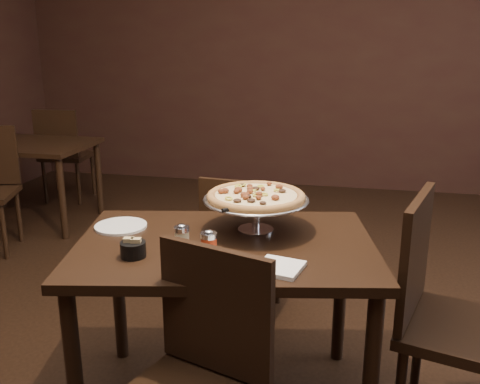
# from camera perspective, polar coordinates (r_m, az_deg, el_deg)

# --- Properties ---
(room) EXTENTS (6.04, 7.04, 2.84)m
(room) POSITION_cam_1_polar(r_m,az_deg,el_deg) (2.11, 1.09, 12.73)
(room) COLOR black
(room) RESTS_ON ground
(dining_table) EXTENTS (1.32, 1.00, 0.74)m
(dining_table) POSITION_cam_1_polar(r_m,az_deg,el_deg) (2.18, -1.57, -7.77)
(dining_table) COLOR black
(dining_table) RESTS_ON ground
(background_table) EXTENTS (1.10, 0.73, 0.69)m
(background_table) POSITION_cam_1_polar(r_m,az_deg,el_deg) (4.80, -22.01, 3.83)
(background_table) COLOR black
(background_table) RESTS_ON ground
(pizza_stand) EXTENTS (0.44, 0.44, 0.18)m
(pizza_stand) POSITION_cam_1_polar(r_m,az_deg,el_deg) (2.22, 1.71, -0.52)
(pizza_stand) COLOR silver
(pizza_stand) RESTS_ON dining_table
(parmesan_shaker) EXTENTS (0.06, 0.06, 0.10)m
(parmesan_shaker) POSITION_cam_1_polar(r_m,az_deg,el_deg) (2.07, -6.22, -4.82)
(parmesan_shaker) COLOR beige
(parmesan_shaker) RESTS_ON dining_table
(pepper_flake_shaker) EXTENTS (0.06, 0.06, 0.11)m
(pepper_flake_shaker) POSITION_cam_1_polar(r_m,az_deg,el_deg) (1.99, -3.33, -5.58)
(pepper_flake_shaker) COLOR maroon
(pepper_flake_shaker) RESTS_ON dining_table
(packet_caddy) EXTENTS (0.10, 0.10, 0.07)m
(packet_caddy) POSITION_cam_1_polar(r_m,az_deg,el_deg) (2.04, -11.34, -5.96)
(packet_caddy) COLOR black
(packet_caddy) RESTS_ON dining_table
(napkin_stack) EXTENTS (0.18, 0.18, 0.02)m
(napkin_stack) POSITION_cam_1_polar(r_m,az_deg,el_deg) (1.91, 4.24, -8.03)
(napkin_stack) COLOR white
(napkin_stack) RESTS_ON dining_table
(plate_left) EXTENTS (0.22, 0.22, 0.01)m
(plate_left) POSITION_cam_1_polar(r_m,az_deg,el_deg) (2.36, -12.59, -3.57)
(plate_left) COLOR white
(plate_left) RESTS_ON dining_table
(plate_near) EXTENTS (0.26, 0.26, 0.01)m
(plate_near) POSITION_cam_1_polar(r_m,az_deg,el_deg) (1.87, -0.21, -8.59)
(plate_near) COLOR white
(plate_near) RESTS_ON dining_table
(serving_spatula) EXTENTS (0.14, 0.14, 0.02)m
(serving_spatula) POSITION_cam_1_polar(r_m,az_deg,el_deg) (2.08, -0.67, -1.83)
(serving_spatula) COLOR silver
(serving_spatula) RESTS_ON pizza_stand
(chair_far) EXTENTS (0.43, 0.43, 0.83)m
(chair_far) POSITION_cam_1_polar(r_m,az_deg,el_deg) (2.93, 0.11, -5.34)
(chair_far) COLOR black
(chair_far) RESTS_ON ground
(chair_near) EXTENTS (0.53, 0.53, 0.90)m
(chair_near) POSITION_cam_1_polar(r_m,az_deg,el_deg) (1.80, -4.74, -19.25)
(chair_near) COLOR black
(chair_near) RESTS_ON ground
(chair_side) EXTENTS (0.56, 0.56, 0.97)m
(chair_side) POSITION_cam_1_polar(r_m,az_deg,el_deg) (2.22, 21.00, -11.78)
(chair_side) COLOR black
(chair_side) RESTS_ON ground
(bg_chair_far) EXTENTS (0.44, 0.44, 0.89)m
(bg_chair_far) POSITION_cam_1_polar(r_m,az_deg,el_deg) (5.34, -18.30, 4.16)
(bg_chair_far) COLOR black
(bg_chair_far) RESTS_ON ground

